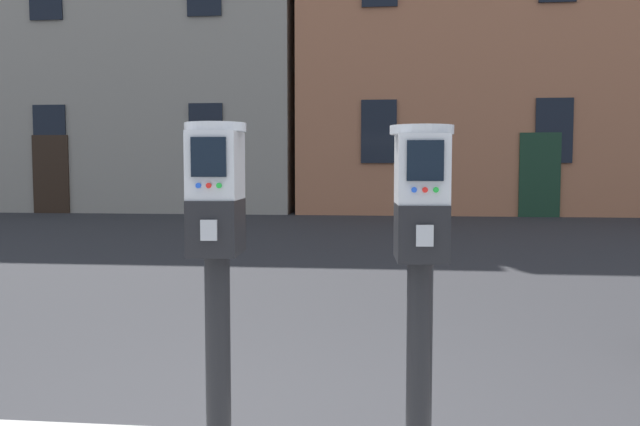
# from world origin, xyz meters

# --- Properties ---
(parking_meter_near_kerb) EXTENTS (0.23, 0.26, 1.30)m
(parking_meter_near_kerb) POSITION_xyz_m (-0.06, -0.28, 1.04)
(parking_meter_near_kerb) COLOR black
(parking_meter_near_kerb) RESTS_ON sidewalk_slab
(parking_meter_twin_adjacent) EXTENTS (0.23, 0.26, 1.29)m
(parking_meter_twin_adjacent) POSITION_xyz_m (0.65, -0.28, 1.03)
(parking_meter_twin_adjacent) COLOR black
(parking_meter_twin_adjacent) RESTS_ON sidewalk_slab
(townhouse_cream_stone) EXTENTS (8.59, 6.93, 11.48)m
(townhouse_cream_stone) POSITION_xyz_m (-6.43, 17.77, 5.74)
(townhouse_cream_stone) COLOR #9E9384
(townhouse_cream_stone) RESTS_ON ground_plane
(townhouse_green_painted) EXTENTS (8.63, 5.20, 11.72)m
(townhouse_green_painted) POSITION_xyz_m (2.39, 16.91, 5.86)
(townhouse_green_painted) COLOR #B7704C
(townhouse_green_painted) RESTS_ON ground_plane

